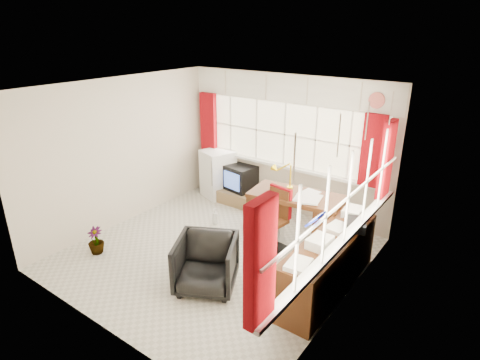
% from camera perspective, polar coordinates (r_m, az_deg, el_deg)
% --- Properties ---
extents(ground, '(4.00, 4.00, 0.00)m').
position_cam_1_polar(ground, '(6.23, -3.46, -10.41)').
color(ground, beige).
rests_on(ground, ground).
extents(room_walls, '(4.00, 4.00, 4.00)m').
position_cam_1_polar(room_walls, '(5.59, -3.80, 2.77)').
color(room_walls, beige).
rests_on(room_walls, ground).
extents(window_back, '(3.70, 0.12, 3.60)m').
position_cam_1_polar(window_back, '(7.29, 6.10, 2.56)').
color(window_back, '#FFF4C9').
rests_on(window_back, room_walls).
extents(window_right, '(0.12, 3.70, 3.60)m').
position_cam_1_polar(window_right, '(4.91, 14.31, -7.76)').
color(window_right, '#FFF4C9').
rests_on(window_right, room_walls).
extents(curtains, '(3.83, 3.83, 1.15)m').
position_cam_1_polar(curtains, '(5.86, 9.06, 2.96)').
color(curtains, '#96080C').
rests_on(curtains, room_walls).
extents(overhead_cabinets, '(3.98, 3.98, 0.48)m').
position_cam_1_polar(overhead_cabinets, '(5.69, 10.29, 10.61)').
color(overhead_cabinets, white).
rests_on(overhead_cabinets, room_walls).
extents(desk, '(1.50, 0.88, 0.85)m').
position_cam_1_polar(desk, '(6.41, 7.83, -5.02)').
color(desk, '#572C14').
rests_on(desk, ground).
extents(desk_lamp, '(0.16, 0.13, 0.42)m').
position_cam_1_polar(desk_lamp, '(6.38, 7.22, 1.33)').
color(desk_lamp, '#DEC309').
rests_on(desk_lamp, desk).
extents(task_chair, '(0.47, 0.49, 0.99)m').
position_cam_1_polar(task_chair, '(6.19, 5.16, -5.18)').
color(task_chair, black).
rests_on(task_chair, ground).
extents(office_chair, '(1.04, 1.05, 0.71)m').
position_cam_1_polar(office_chair, '(5.36, -4.85, -11.79)').
color(office_chair, black).
rests_on(office_chair, ground).
extents(radiator, '(0.40, 0.20, 0.57)m').
position_cam_1_polar(radiator, '(6.54, 4.78, -6.49)').
color(radiator, white).
rests_on(radiator, ground).
extents(credenza, '(0.50, 2.00, 0.85)m').
position_cam_1_polar(credenza, '(5.41, 12.46, -11.43)').
color(credenza, '#572C14').
rests_on(credenza, ground).
extents(file_tray, '(0.37, 0.41, 0.11)m').
position_cam_1_polar(file_tray, '(5.53, 16.05, -6.10)').
color(file_tray, black).
rests_on(file_tray, credenza).
extents(tv_bench, '(1.40, 0.50, 0.25)m').
position_cam_1_polar(tv_bench, '(7.68, 1.48, -2.89)').
color(tv_bench, '#96754B').
rests_on(tv_bench, ground).
extents(crt_tv, '(0.60, 0.57, 0.49)m').
position_cam_1_polar(crt_tv, '(7.77, 0.12, 0.34)').
color(crt_tv, black).
rests_on(crt_tv, tv_bench).
extents(hifi_stack, '(0.71, 0.56, 0.44)m').
position_cam_1_polar(hifi_stack, '(7.97, -0.85, 0.65)').
color(hifi_stack, black).
rests_on(hifi_stack, tv_bench).
extents(mini_fridge, '(0.72, 0.72, 0.95)m').
position_cam_1_polar(mini_fridge, '(8.05, -3.15, 0.92)').
color(mini_fridge, white).
rests_on(mini_fridge, ground).
extents(spray_bottle_a, '(0.12, 0.12, 0.29)m').
position_cam_1_polar(spray_bottle_a, '(7.04, -3.55, -5.12)').
color(spray_bottle_a, silver).
rests_on(spray_bottle_a, ground).
extents(spray_bottle_b, '(0.12, 0.12, 0.20)m').
position_cam_1_polar(spray_bottle_b, '(6.95, 4.18, -5.93)').
color(spray_bottle_b, '#8CD1CB').
rests_on(spray_bottle_b, ground).
extents(flower_vase, '(0.28, 0.28, 0.43)m').
position_cam_1_polar(flower_vase, '(6.52, -19.83, -8.09)').
color(flower_vase, black).
rests_on(flower_vase, ground).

